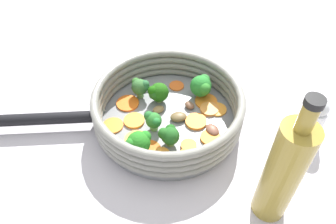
{
  "coord_description": "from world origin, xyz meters",
  "views": [
    {
      "loc": [
        -0.11,
        0.43,
        0.5
      ],
      "look_at": [
        0.0,
        0.0,
        0.03
      ],
      "focal_mm": 35.0,
      "sensor_mm": 36.0,
      "label": 1
    }
  ],
  "objects_px": {
    "carrot_slice_3": "(211,138)",
    "skillet": "(168,120)",
    "broccoli_floret_4": "(139,143)",
    "oil_bottle": "(283,172)",
    "mushroom_piece_0": "(212,130)",
    "mushroom_piece_3": "(190,105)",
    "carrot_slice_7": "(186,156)",
    "carrot_slice_8": "(113,125)",
    "carrot_slice_6": "(189,145)",
    "broccoli_floret_1": "(202,86)",
    "carrot_slice_2": "(217,109)",
    "broccoli_floret_5": "(158,92)",
    "broccoli_floret_0": "(169,135)",
    "mushroom_piece_1": "(179,116)",
    "salt_shaker": "(315,119)",
    "carrot_slice_1": "(134,121)",
    "carrot_slice_0": "(206,101)",
    "broccoli_floret_2": "(153,120)",
    "carrot_slice_12": "(177,86)",
    "carrot_slice_5": "(209,109)",
    "broccoli_floret_3": "(140,87)",
    "carrot_slice_13": "(136,140)",
    "carrot_slice_10": "(196,120)",
    "carrot_slice_9": "(161,154)",
    "carrot_slice_4": "(149,150)",
    "carrot_slice_11": "(128,103)"
  },
  "relations": [
    {
      "from": "mushroom_piece_1",
      "to": "carrot_slice_7",
      "type": "bearing_deg",
      "value": 110.67
    },
    {
      "from": "broccoli_floret_0",
      "to": "salt_shaker",
      "type": "relative_size",
      "value": 0.44
    },
    {
      "from": "carrot_slice_6",
      "to": "broccoli_floret_1",
      "type": "bearing_deg",
      "value": -88.75
    },
    {
      "from": "carrot_slice_3",
      "to": "broccoli_floret_4",
      "type": "relative_size",
      "value": 0.74
    },
    {
      "from": "broccoli_floret_4",
      "to": "mushroom_piece_0",
      "type": "height_order",
      "value": "broccoli_floret_4"
    },
    {
      "from": "skillet",
      "to": "carrot_slice_2",
      "type": "relative_size",
      "value": 7.17
    },
    {
      "from": "carrot_slice_1",
      "to": "mushroom_piece_1",
      "type": "bearing_deg",
      "value": -160.08
    },
    {
      "from": "skillet",
      "to": "carrot_slice_8",
      "type": "relative_size",
      "value": 6.74
    },
    {
      "from": "skillet",
      "to": "carrot_slice_11",
      "type": "xyz_separation_m",
      "value": [
        0.09,
        -0.02,
        0.01
      ]
    },
    {
      "from": "broccoli_floret_3",
      "to": "oil_bottle",
      "type": "distance_m",
      "value": 0.34
    },
    {
      "from": "carrot_slice_12",
      "to": "carrot_slice_13",
      "type": "xyz_separation_m",
      "value": [
        0.04,
        0.17,
        0.0
      ]
    },
    {
      "from": "broccoli_floret_0",
      "to": "broccoli_floret_5",
      "type": "height_order",
      "value": "broccoli_floret_5"
    },
    {
      "from": "carrot_slice_13",
      "to": "broccoli_floret_1",
      "type": "distance_m",
      "value": 0.18
    },
    {
      "from": "carrot_slice_5",
      "to": "broccoli_floret_4",
      "type": "distance_m",
      "value": 0.18
    },
    {
      "from": "carrot_slice_0",
      "to": "mushroom_piece_0",
      "type": "height_order",
      "value": "mushroom_piece_0"
    },
    {
      "from": "broccoli_floret_0",
      "to": "mushroom_piece_1",
      "type": "relative_size",
      "value": 1.21
    },
    {
      "from": "carrot_slice_2",
      "to": "broccoli_floret_2",
      "type": "relative_size",
      "value": 0.98
    },
    {
      "from": "carrot_slice_4",
      "to": "carrot_slice_13",
      "type": "distance_m",
      "value": 0.03
    },
    {
      "from": "carrot_slice_3",
      "to": "broccoli_floret_5",
      "type": "bearing_deg",
      "value": -30.2
    },
    {
      "from": "broccoli_floret_3",
      "to": "mushroom_piece_1",
      "type": "distance_m",
      "value": 0.1
    },
    {
      "from": "mushroom_piece_3",
      "to": "broccoli_floret_2",
      "type": "bearing_deg",
      "value": 53.39
    },
    {
      "from": "carrot_slice_2",
      "to": "carrot_slice_0",
      "type": "bearing_deg",
      "value": -33.92
    },
    {
      "from": "salt_shaker",
      "to": "carrot_slice_3",
      "type": "bearing_deg",
      "value": 21.88
    },
    {
      "from": "carrot_slice_2",
      "to": "carrot_slice_7",
      "type": "bearing_deg",
      "value": 74.02
    },
    {
      "from": "carrot_slice_3",
      "to": "oil_bottle",
      "type": "xyz_separation_m",
      "value": [
        -0.11,
        0.11,
        0.08
      ]
    },
    {
      "from": "carrot_slice_6",
      "to": "oil_bottle",
      "type": "height_order",
      "value": "oil_bottle"
    },
    {
      "from": "broccoli_floret_5",
      "to": "mushroom_piece_1",
      "type": "xyz_separation_m",
      "value": [
        -0.05,
        0.04,
        -0.02
      ]
    },
    {
      "from": "mushroom_piece_1",
      "to": "mushroom_piece_3",
      "type": "height_order",
      "value": "same"
    },
    {
      "from": "carrot_slice_13",
      "to": "salt_shaker",
      "type": "relative_size",
      "value": 0.5
    },
    {
      "from": "carrot_slice_12",
      "to": "carrot_slice_13",
      "type": "relative_size",
      "value": 0.71
    },
    {
      "from": "carrot_slice_2",
      "to": "broccoli_floret_5",
      "type": "distance_m",
      "value": 0.13
    },
    {
      "from": "carrot_slice_13",
      "to": "broccoli_floret_0",
      "type": "height_order",
      "value": "broccoli_floret_0"
    },
    {
      "from": "broccoli_floret_0",
      "to": "broccoli_floret_3",
      "type": "relative_size",
      "value": 0.91
    },
    {
      "from": "carrot_slice_6",
      "to": "broccoli_floret_4",
      "type": "bearing_deg",
      "value": 25.32
    },
    {
      "from": "carrot_slice_6",
      "to": "carrot_slice_7",
      "type": "xyz_separation_m",
      "value": [
        0.0,
        0.02,
        -0.0
      ]
    },
    {
      "from": "carrot_slice_2",
      "to": "carrot_slice_9",
      "type": "distance_m",
      "value": 0.16
    },
    {
      "from": "carrot_slice_6",
      "to": "carrot_slice_8",
      "type": "distance_m",
      "value": 0.15
    },
    {
      "from": "carrot_slice_3",
      "to": "skillet",
      "type": "bearing_deg",
      "value": -20.28
    },
    {
      "from": "carrot_slice_7",
      "to": "carrot_slice_8",
      "type": "distance_m",
      "value": 0.16
    },
    {
      "from": "carrot_slice_12",
      "to": "mushroom_piece_3",
      "type": "xyz_separation_m",
      "value": [
        -0.04,
        0.06,
        0.0
      ]
    },
    {
      "from": "mushroom_piece_1",
      "to": "carrot_slice_10",
      "type": "bearing_deg",
      "value": -177.79
    },
    {
      "from": "carrot_slice_9",
      "to": "broccoli_floret_5",
      "type": "distance_m",
      "value": 0.14
    },
    {
      "from": "mushroom_piece_0",
      "to": "mushroom_piece_3",
      "type": "distance_m",
      "value": 0.08
    },
    {
      "from": "carrot_slice_0",
      "to": "oil_bottle",
      "type": "distance_m",
      "value": 0.26
    },
    {
      "from": "broccoli_floret_4",
      "to": "oil_bottle",
      "type": "height_order",
      "value": "oil_bottle"
    },
    {
      "from": "carrot_slice_2",
      "to": "carrot_slice_11",
      "type": "bearing_deg",
      "value": 8.92
    },
    {
      "from": "carrot_slice_9",
      "to": "mushroom_piece_1",
      "type": "bearing_deg",
      "value": -95.56
    },
    {
      "from": "oil_bottle",
      "to": "carrot_slice_7",
      "type": "bearing_deg",
      "value": -19.93
    },
    {
      "from": "carrot_slice_1",
      "to": "carrot_slice_7",
      "type": "height_order",
      "value": "same"
    },
    {
      "from": "broccoli_floret_5",
      "to": "carrot_slice_7",
      "type": "bearing_deg",
      "value": 124.95
    }
  ]
}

